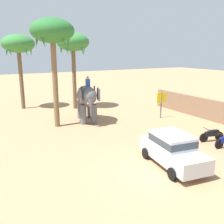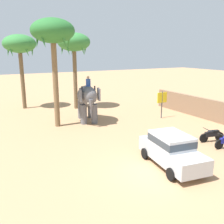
{
  "view_description": "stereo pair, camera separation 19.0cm",
  "coord_description": "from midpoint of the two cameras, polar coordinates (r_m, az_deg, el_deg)",
  "views": [
    {
      "loc": [
        -7.55,
        -8.65,
        5.78
      ],
      "look_at": [
        0.83,
        6.23,
        1.6
      ],
      "focal_mm": 39.91,
      "sensor_mm": 36.0,
      "label": 1
    },
    {
      "loc": [
        -7.39,
        -8.75,
        5.78
      ],
      "look_at": [
        0.83,
        6.23,
        1.6
      ],
      "focal_mm": 39.91,
      "sensor_mm": 36.0,
      "label": 2
    }
  ],
  "objects": [
    {
      "name": "palm_tree_behind_elephant",
      "position": [
        19.44,
        -13.1,
        17.01
      ],
      "size": [
        3.2,
        3.2,
        8.14
      ],
      "color": "brown",
      "rests_on": "ground"
    },
    {
      "name": "motorcycle_fourth_in_row",
      "position": [
        17.62,
        22.2,
        -4.87
      ],
      "size": [
        1.78,
        0.64,
        0.94
      ],
      "color": "black",
      "rests_on": "ground"
    },
    {
      "name": "car_sedan_foreground",
      "position": [
        13.23,
        13.88,
        -8.19
      ],
      "size": [
        2.32,
        4.3,
        1.7
      ],
      "color": "#B7BABF",
      "rests_on": "ground"
    },
    {
      "name": "compound_wall",
      "position": [
        22.08,
        24.45,
        -0.27
      ],
      "size": [
        0.3,
        16.0,
        1.8
      ],
      "primitive_type": "cube",
      "color": "#84664C",
      "rests_on": "ground"
    },
    {
      "name": "ground_plane",
      "position": [
        12.84,
        10.9,
        -13.27
      ],
      "size": [
        120.0,
        120.0,
        0.0
      ],
      "primitive_type": "plane",
      "color": "tan"
    },
    {
      "name": "signboard_yellow",
      "position": [
        22.21,
        11.63,
        2.85
      ],
      "size": [
        1.0,
        0.1,
        2.4
      ],
      "color": "#4C4C51",
      "rests_on": "ground"
    },
    {
      "name": "elephant_with_mahout",
      "position": [
        20.75,
        -5.38,
        3.16
      ],
      "size": [
        2.42,
        4.02,
        3.88
      ],
      "color": "slate",
      "rests_on": "ground"
    },
    {
      "name": "palm_tree_near_hut",
      "position": [
        25.56,
        -8.49,
        15.14
      ],
      "size": [
        3.2,
        3.2,
        7.56
      ],
      "color": "brown",
      "rests_on": "ground"
    },
    {
      "name": "palm_tree_left_of_road",
      "position": [
        26.88,
        -20.23,
        14.08
      ],
      "size": [
        3.2,
        3.2,
        7.41
      ],
      "color": "brown",
      "rests_on": "ground"
    }
  ]
}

